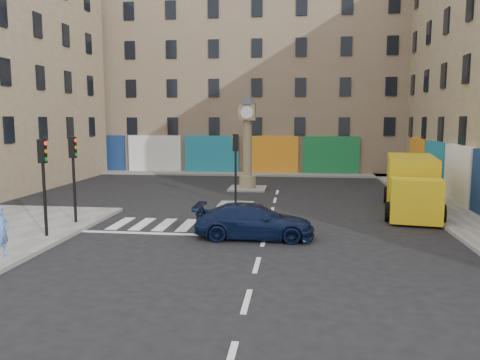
% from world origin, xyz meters
% --- Properties ---
extents(ground, '(120.00, 120.00, 0.00)m').
position_xyz_m(ground, '(0.00, 0.00, 0.00)').
color(ground, black).
rests_on(ground, ground).
extents(sidewalk_right, '(2.60, 30.00, 0.15)m').
position_xyz_m(sidewalk_right, '(8.70, 10.00, 0.07)').
color(sidewalk_right, gray).
rests_on(sidewalk_right, ground).
extents(sidewalk_far, '(32.00, 2.40, 0.15)m').
position_xyz_m(sidewalk_far, '(-4.00, 22.20, 0.07)').
color(sidewalk_far, gray).
rests_on(sidewalk_far, ground).
extents(island_near, '(1.80, 1.80, 0.12)m').
position_xyz_m(island_near, '(-2.00, 8.00, 0.06)').
color(island_near, gray).
rests_on(island_near, ground).
extents(island_far, '(2.40, 2.40, 0.12)m').
position_xyz_m(island_far, '(-2.00, 14.00, 0.06)').
color(island_far, gray).
rests_on(island_far, ground).
extents(building_far, '(32.00, 10.00, 17.00)m').
position_xyz_m(building_far, '(-4.00, 28.00, 8.50)').
color(building_far, '#7E6C54').
rests_on(building_far, ground).
extents(traffic_light_left_near, '(0.28, 0.22, 3.70)m').
position_xyz_m(traffic_light_left_near, '(-8.30, 0.20, 2.62)').
color(traffic_light_left_near, black).
rests_on(traffic_light_left_near, sidewalk_left).
extents(traffic_light_left_far, '(0.28, 0.22, 3.70)m').
position_xyz_m(traffic_light_left_far, '(-8.30, 2.60, 2.62)').
color(traffic_light_left_far, black).
rests_on(traffic_light_left_far, sidewalk_left).
extents(traffic_light_island, '(0.28, 0.22, 3.70)m').
position_xyz_m(traffic_light_island, '(-2.00, 8.00, 2.59)').
color(traffic_light_island, black).
rests_on(traffic_light_island, island_near).
extents(clock_pillar, '(1.20, 1.20, 6.10)m').
position_xyz_m(clock_pillar, '(-2.00, 14.00, 3.55)').
color(clock_pillar, '#9C8C66').
rests_on(clock_pillar, island_far).
extents(navy_sedan, '(4.65, 1.93, 1.34)m').
position_xyz_m(navy_sedan, '(-0.40, 1.38, 0.67)').
color(navy_sedan, black).
rests_on(navy_sedan, ground).
extents(yellow_van, '(3.47, 7.69, 2.70)m').
position_xyz_m(yellow_van, '(6.93, 7.78, 1.34)').
color(yellow_van, gold).
rests_on(yellow_van, ground).
extents(pedestrian_blue, '(0.43, 0.63, 1.67)m').
position_xyz_m(pedestrian_blue, '(-8.26, -2.56, 0.98)').
color(pedestrian_blue, '#5A84CD').
rests_on(pedestrian_blue, sidewalk_left).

